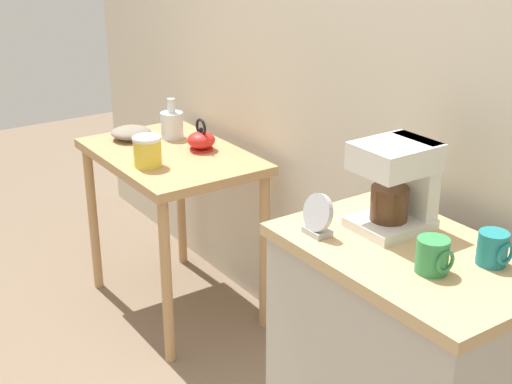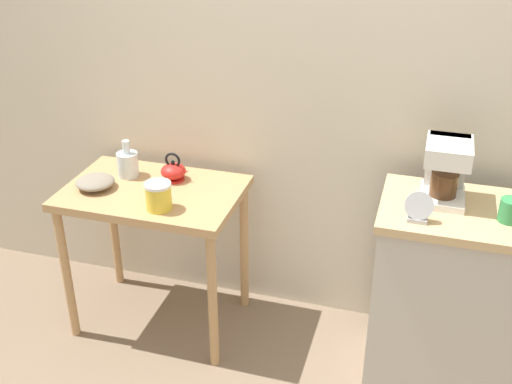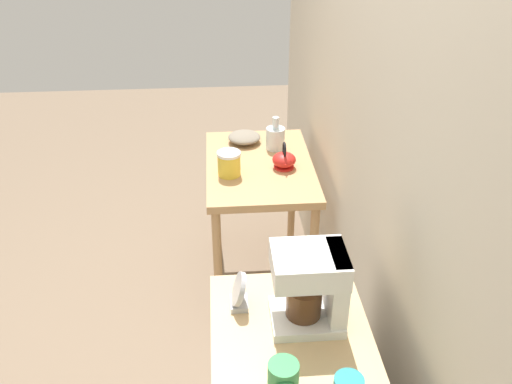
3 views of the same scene
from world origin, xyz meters
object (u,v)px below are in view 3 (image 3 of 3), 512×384
at_px(coffee_maker, 315,285).
at_px(mug_tall_green, 283,378).
at_px(bowl_stoneware, 244,137).
at_px(canister_enamel, 229,163).
at_px(glass_carafe_vase, 275,137).
at_px(teakettle, 284,160).
at_px(table_clock, 239,292).

relative_size(coffee_maker, mug_tall_green, 2.80).
bearing_deg(bowl_stoneware, coffee_maker, 4.45).
height_order(canister_enamel, coffee_maker, coffee_maker).
distance_m(bowl_stoneware, coffee_maker, 1.58).
bearing_deg(glass_carafe_vase, teakettle, 4.93).
xyz_separation_m(canister_enamel, coffee_maker, (1.19, 0.22, 0.20)).
bearing_deg(bowl_stoneware, mug_tall_green, -0.10).
height_order(bowl_stoneware, mug_tall_green, mug_tall_green).
xyz_separation_m(bowl_stoneware, teakettle, (0.32, 0.19, 0.01)).
xyz_separation_m(coffee_maker, mug_tall_green, (0.26, -0.13, -0.09)).
bearing_deg(teakettle, bowl_stoneware, -149.91).
xyz_separation_m(bowl_stoneware, table_clock, (1.48, -0.10, 0.15)).
xyz_separation_m(bowl_stoneware, glass_carafe_vase, (0.09, 0.17, 0.03)).
distance_m(teakettle, mug_tall_green, 1.52).
relative_size(bowl_stoneware, teakettle, 1.22).
bearing_deg(table_clock, coffee_maker, 69.30).
height_order(teakettle, table_clock, table_clock).
bearing_deg(coffee_maker, mug_tall_green, -25.87).
bearing_deg(canister_enamel, coffee_maker, 10.47).
bearing_deg(canister_enamel, mug_tall_green, 3.76).
bearing_deg(coffee_maker, teakettle, 177.05).
bearing_deg(mug_tall_green, canister_enamel, -176.24).
bearing_deg(canister_enamel, table_clock, -0.32).
xyz_separation_m(glass_carafe_vase, coffee_maker, (1.47, -0.04, 0.20)).
relative_size(glass_carafe_vase, coffee_maker, 0.71).
bearing_deg(teakettle, glass_carafe_vase, -175.07).
relative_size(canister_enamel, mug_tall_green, 1.36).
height_order(glass_carafe_vase, canister_enamel, glass_carafe_vase).
bearing_deg(coffee_maker, table_clock, -110.70).
xyz_separation_m(teakettle, coffee_maker, (1.24, -0.06, 0.22)).
height_order(glass_carafe_vase, mug_tall_green, mug_tall_green).
relative_size(bowl_stoneware, mug_tall_green, 1.95).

